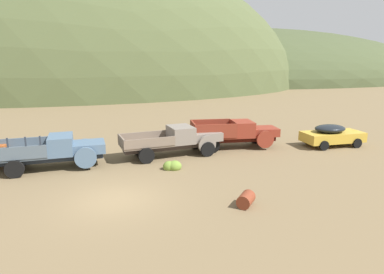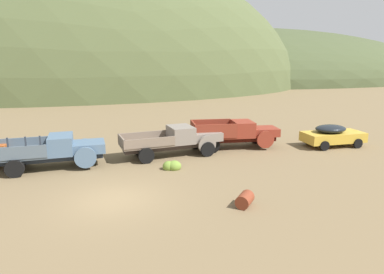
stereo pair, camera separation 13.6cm
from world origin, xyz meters
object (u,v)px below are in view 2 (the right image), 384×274
(truck_chalk_blue, at_px, (59,150))
(oil_drum_tipped, at_px, (245,200))
(car_faded_yellow, at_px, (335,135))
(truck_primer_gray, at_px, (180,140))
(truck_rust_red, at_px, (240,133))

(truck_chalk_blue, relative_size, oil_drum_tipped, 5.68)
(car_faded_yellow, distance_m, oil_drum_tipped, 12.95)
(truck_primer_gray, bearing_deg, car_faded_yellow, -9.93)
(truck_rust_red, bearing_deg, truck_chalk_blue, -166.51)
(truck_rust_red, relative_size, car_faded_yellow, 1.33)
(truck_rust_red, xyz_separation_m, oil_drum_tipped, (-3.12, -9.33, -0.73))
(truck_chalk_blue, relative_size, truck_primer_gray, 0.89)
(truck_primer_gray, bearing_deg, truck_rust_red, 2.51)
(truck_primer_gray, height_order, car_faded_yellow, truck_primer_gray)
(car_faded_yellow, bearing_deg, truck_primer_gray, 177.46)
(truck_chalk_blue, bearing_deg, truck_rust_red, 4.79)
(truck_chalk_blue, height_order, truck_primer_gray, truck_chalk_blue)
(truck_rust_red, distance_m, oil_drum_tipped, 9.86)
(truck_rust_red, height_order, oil_drum_tipped, truck_rust_red)
(truck_chalk_blue, xyz_separation_m, car_faded_yellow, (18.48, 1.04, -0.20))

